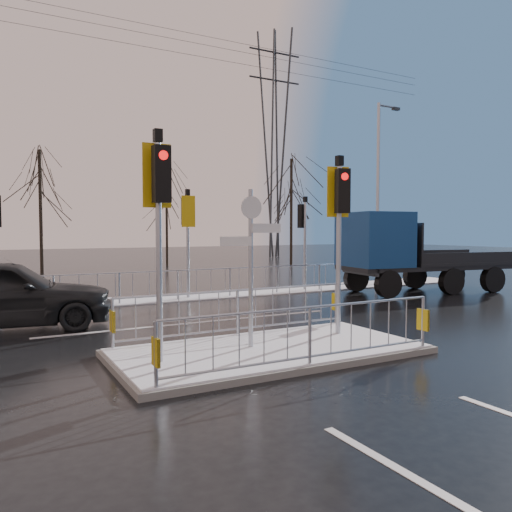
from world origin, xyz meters
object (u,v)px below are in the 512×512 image
car_far_lane (2,294)px  street_lamp_right (379,186)px  traffic_island (268,335)px  flatbed_truck (395,251)px

car_far_lane → street_lamp_right: street_lamp_right is taller
traffic_island → street_lamp_right: (10.58, 8.49, 4.00)m
traffic_island → flatbed_truck: traffic_island is taller
flatbed_truck → street_lamp_right: (1.60, 2.68, 2.75)m
car_far_lane → street_lamp_right: (15.06, 3.26, 3.51)m
traffic_island → flatbed_truck: size_ratio=0.87×
car_far_lane → traffic_island: bearing=-131.1°
car_far_lane → flatbed_truck: flatbed_truck is taller
flatbed_truck → street_lamp_right: 4.16m
traffic_island → car_far_lane: bearing=130.5°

